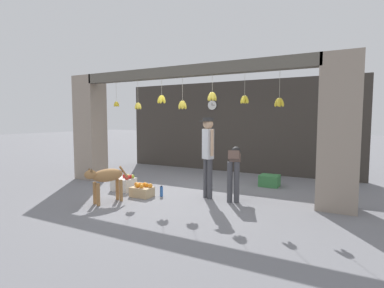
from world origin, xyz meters
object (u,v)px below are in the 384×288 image
at_px(fruit_crate_apples, 124,183).
at_px(wall_clock, 212,105).
at_px(water_bottle, 161,191).
at_px(fruit_crate_oranges, 142,191).
at_px(dog, 106,177).
at_px(produce_box_green, 269,181).
at_px(shopkeeper, 208,151).
at_px(worker_stooping, 234,166).

xyz_separation_m(fruit_crate_apples, wall_clock, (0.66, 3.58, 1.96)).
bearing_deg(fruit_crate_apples, water_bottle, -1.59).
bearing_deg(wall_clock, fruit_crate_oranges, -89.26).
xyz_separation_m(dog, produce_box_green, (2.54, 3.04, -0.38)).
height_order(produce_box_green, wall_clock, wall_clock).
distance_m(dog, water_bottle, 1.24).
xyz_separation_m(dog, wall_clock, (0.28, 4.56, 1.61)).
distance_m(dog, produce_box_green, 3.98).
relative_size(produce_box_green, water_bottle, 1.97).
bearing_deg(dog, produce_box_green, 159.83).
height_order(shopkeeper, water_bottle, shopkeeper).
relative_size(shopkeeper, worker_stooping, 1.60).
relative_size(shopkeeper, produce_box_green, 3.65).
bearing_deg(shopkeeper, dog, 65.50).
distance_m(dog, wall_clock, 4.84).
distance_m(dog, fruit_crate_apples, 1.10).
bearing_deg(fruit_crate_oranges, dog, -114.23).
relative_size(worker_stooping, fruit_crate_oranges, 2.32).
relative_size(worker_stooping, wall_clock, 3.35).
xyz_separation_m(shopkeeper, wall_clock, (-1.36, 3.26, 1.11)).
bearing_deg(produce_box_green, dog, -129.87).
distance_m(worker_stooping, fruit_crate_apples, 2.66).
bearing_deg(fruit_crate_apples, fruit_crate_oranges, -18.81).
bearing_deg(worker_stooping, dog, -161.71).
distance_m(dog, shopkeeper, 2.16).
height_order(shopkeeper, fruit_crate_apples, shopkeeper).
xyz_separation_m(produce_box_green, water_bottle, (-1.85, -2.10, -0.03)).
height_order(fruit_crate_oranges, water_bottle, fruit_crate_oranges).
bearing_deg(water_bottle, fruit_crate_oranges, -149.82).
bearing_deg(worker_stooping, shopkeeper, -179.32).
bearing_deg(shopkeeper, fruit_crate_oranges, 50.50).
height_order(dog, wall_clock, wall_clock).
distance_m(fruit_crate_oranges, water_bottle, 0.42).
distance_m(fruit_crate_oranges, wall_clock, 4.32).
xyz_separation_m(fruit_crate_oranges, water_bottle, (0.37, 0.21, -0.02)).
relative_size(water_bottle, wall_clock, 0.74).
bearing_deg(wall_clock, fruit_crate_apples, -100.48).
relative_size(fruit_crate_apples, produce_box_green, 1.04).
distance_m(shopkeeper, fruit_crate_apples, 2.22).
height_order(dog, fruit_crate_apples, dog).
xyz_separation_m(worker_stooping, produce_box_green, (0.36, 1.59, -0.57)).
height_order(worker_stooping, fruit_crate_oranges, worker_stooping).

